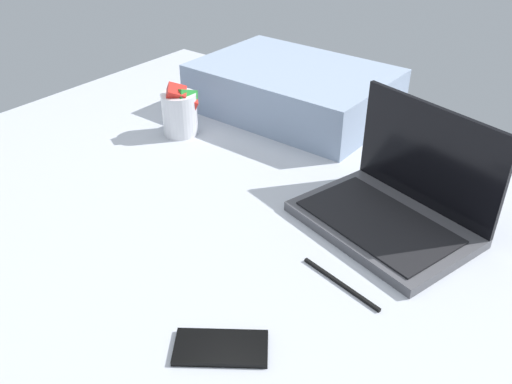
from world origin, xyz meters
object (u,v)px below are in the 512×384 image
snack_cup (180,112)px  pillow (293,90)px  laptop (395,204)px  cell_phone (221,348)px

snack_cup → pillow: bearing=63.1°
snack_cup → laptop: bearing=-3.0°
snack_cup → cell_phone: (56.23, -48.92, -5.59)cm
laptop → pillow: (-46.93, 32.71, 2.09)cm
pillow → cell_phone: bearing=-62.2°
cell_phone → pillow: 88.84cm
snack_cup → cell_phone: bearing=-41.0°
snack_cup → pillow: snack_cup is taller
laptop → snack_cup: laptop is taller
pillow → laptop: bearing=-34.9°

